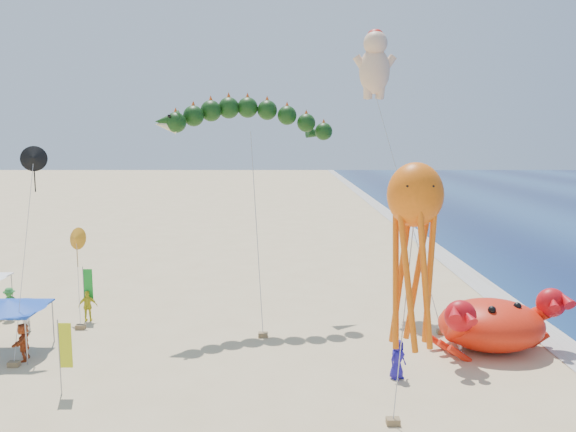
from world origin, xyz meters
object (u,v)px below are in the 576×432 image
object	(u,v)px
octopus_kite	(414,241)
canopy_blue	(8,305)
crab_inflatable	(492,323)
cherub_kite	(375,63)
dragon_kite	(248,123)

from	to	relation	value
octopus_kite	canopy_blue	distance (m)	20.01
canopy_blue	octopus_kite	bearing A→B (deg)	-21.50
crab_inflatable	canopy_blue	xyz separation A→B (m)	(-23.90, -0.41, 1.07)
crab_inflatable	cherub_kite	distance (m)	17.59
cherub_kite	octopus_kite	size ratio (longest dim) A/B	1.79
canopy_blue	dragon_kite	bearing A→B (deg)	29.44
crab_inflatable	cherub_kite	world-z (taller)	cherub_kite
dragon_kite	octopus_kite	xyz separation A→B (m)	(6.76, -13.57, -4.45)
crab_inflatable	octopus_kite	world-z (taller)	octopus_kite
crab_inflatable	cherub_kite	bearing A→B (deg)	115.48
crab_inflatable	canopy_blue	bearing A→B (deg)	-179.02
cherub_kite	octopus_kite	distance (m)	19.23
cherub_kite	crab_inflatable	bearing A→B (deg)	-64.52
dragon_kite	canopy_blue	xyz separation A→B (m)	(-11.38, -6.42, -8.93)
octopus_kite	canopy_blue	world-z (taller)	octopus_kite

